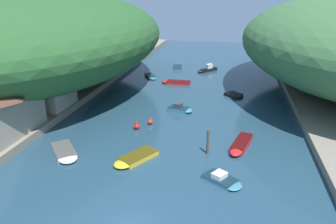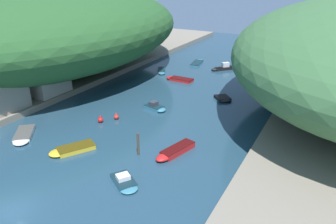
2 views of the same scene
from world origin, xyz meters
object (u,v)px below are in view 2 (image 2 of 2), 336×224
(boat_moored_right, at_px, (23,136))
(person_by_boathouse, at_px, (22,102))
(boat_white_cruiser, at_px, (125,182))
(boat_navy_launch, at_px, (162,71))
(channel_buoy_far, at_px, (100,119))
(boat_cabin_cruiser, at_px, (223,68))
(channel_buoy_near, at_px, (116,117))
(boat_mid_channel, at_px, (71,150))
(boat_far_upstream, at_px, (223,99))
(boathouse_shed, at_px, (41,79))
(boat_far_right_bank, at_px, (156,107))
(boat_red_skiff, at_px, (198,62))
(boat_yellow_tender, at_px, (179,79))
(boat_near_quay, at_px, (174,152))

(boat_moored_right, relative_size, person_by_boathouse, 3.15)
(boat_white_cruiser, distance_m, person_by_boathouse, 24.04)
(boat_navy_launch, xyz_separation_m, person_by_boathouse, (-7.01, -28.66, 1.71))
(boat_white_cruiser, distance_m, channel_buoy_far, 15.29)
(boat_cabin_cruiser, bearing_deg, person_by_boathouse, 104.67)
(boat_white_cruiser, height_order, channel_buoy_near, channel_buoy_near)
(boat_mid_channel, xyz_separation_m, boat_cabin_cruiser, (4.01, 41.07, 0.19))
(boat_navy_launch, bearing_deg, boat_far_upstream, 122.68)
(boathouse_shed, height_order, boat_far_right_bank, boathouse_shed)
(boat_red_skiff, bearing_deg, boat_moored_right, -105.71)
(boat_navy_launch, height_order, boat_far_upstream, boat_far_upstream)
(boat_yellow_tender, bearing_deg, boat_mid_channel, -176.37)
(boat_far_right_bank, bearing_deg, channel_buoy_near, -16.08)
(boat_far_upstream, xyz_separation_m, person_by_boathouse, (-23.73, -19.29, 1.69))
(channel_buoy_far, bearing_deg, boat_moored_right, -124.12)
(boat_white_cruiser, xyz_separation_m, boat_red_skiff, (-12.17, 46.07, -0.06))
(boat_white_cruiser, height_order, boat_mid_channel, boat_white_cruiser)
(person_by_boathouse, bearing_deg, boat_cabin_cruiser, -17.40)
(boat_navy_launch, height_order, boat_red_skiff, boat_navy_launch)
(boat_navy_launch, distance_m, boat_red_skiff, 10.88)
(boathouse_shed, distance_m, boat_far_right_bank, 19.86)
(boat_white_cruiser, height_order, person_by_boathouse, person_by_boathouse)
(boat_red_skiff, relative_size, channel_buoy_near, 6.22)
(boat_far_upstream, xyz_separation_m, boat_moored_right, (-17.75, -24.42, 0.04))
(boat_mid_channel, bearing_deg, boat_far_upstream, -81.77)
(boat_cabin_cruiser, height_order, channel_buoy_far, boat_cabin_cruiser)
(boat_yellow_tender, xyz_separation_m, boat_near_quay, (11.90, -25.16, 0.10))
(channel_buoy_near, bearing_deg, boat_navy_launch, 103.90)
(boat_near_quay, bearing_deg, boat_red_skiff, -55.30)
(boat_mid_channel, bearing_deg, person_by_boathouse, 11.21)
(boat_navy_launch, distance_m, boat_white_cruiser, 39.19)
(boat_red_skiff, xyz_separation_m, channel_buoy_near, (2.15, -33.87, 0.20))
(person_by_boathouse, bearing_deg, channel_buoy_near, -60.09)
(boat_near_quay, bearing_deg, channel_buoy_near, -7.39)
(boathouse_shed, height_order, boat_white_cruiser, boathouse_shed)
(boat_navy_launch, distance_m, boat_far_upstream, 19.17)
(boathouse_shed, distance_m, boat_white_cruiser, 29.63)
(boat_mid_channel, bearing_deg, boat_cabin_cruiser, -64.67)
(channel_buoy_far, bearing_deg, boat_cabin_cruiser, 79.60)
(boat_far_upstream, relative_size, person_by_boathouse, 2.16)
(boat_yellow_tender, bearing_deg, boat_red_skiff, 9.33)
(boat_red_skiff, height_order, boat_moored_right, boat_moored_right)
(boat_yellow_tender, xyz_separation_m, channel_buoy_far, (-0.98, -22.26, 0.20))
(boat_yellow_tender, height_order, boat_near_quay, boat_near_quay)
(boat_red_skiff, relative_size, person_by_boathouse, 3.81)
(boat_cabin_cruiser, relative_size, boat_near_quay, 0.82)
(boat_cabin_cruiser, bearing_deg, boat_yellow_tender, 105.47)
(boathouse_shed, xyz_separation_m, boat_moored_right, (9.18, -11.72, -2.87))
(boat_navy_launch, relative_size, boat_white_cruiser, 1.21)
(channel_buoy_far, bearing_deg, boat_yellow_tender, 87.47)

